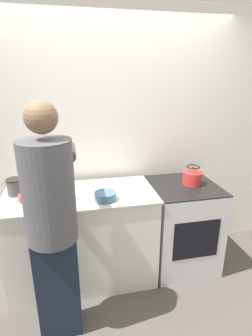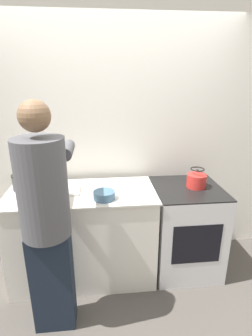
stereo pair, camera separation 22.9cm
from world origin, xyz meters
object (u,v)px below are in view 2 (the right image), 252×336
at_px(bowl_prep, 104,195).
at_px(canister_jar, 20,182).
at_px(cutting_board, 64,190).
at_px(person, 46,217).
at_px(knife, 61,188).
at_px(kettle, 197,179).
at_px(oven, 185,228).

xyz_separation_m(bowl_prep, canister_jar, (-0.77, 0.28, 0.04)).
distance_m(cutting_board, canister_jar, 0.41).
xyz_separation_m(person, canister_jar, (-0.35, 0.65, 0.02)).
relative_size(person, cutting_board, 5.95).
height_order(person, cutting_board, person).
relative_size(knife, bowl_prep, 1.23).
distance_m(cutting_board, knife, 0.03).
distance_m(kettle, bowl_prep, 0.92).
bearing_deg(oven, kettle, 3.88).
relative_size(oven, canister_jar, 5.99).
bearing_deg(kettle, cutting_board, 179.96).
bearing_deg(oven, knife, 178.60).
relative_size(person, knife, 7.76).
bearing_deg(canister_jar, bowl_prep, -19.62).
xyz_separation_m(cutting_board, bowl_prep, (0.37, -0.20, 0.03)).
height_order(person, kettle, person).
bearing_deg(person, kettle, 23.36).
height_order(cutting_board, kettle, kettle).
distance_m(cutting_board, kettle, 1.27).
relative_size(person, bowl_prep, 9.56).
bearing_deg(cutting_board, oven, -0.30).
bearing_deg(knife, bowl_prep, -2.47).
height_order(oven, person, person).
bearing_deg(canister_jar, knife, -7.69).
bearing_deg(person, canister_jar, 118.49).
height_order(oven, kettle, kettle).
relative_size(kettle, bowl_prep, 1.01).
distance_m(knife, canister_jar, 0.39).
relative_size(person, canister_jar, 11.84).
bearing_deg(bowl_prep, oven, 13.35).
bearing_deg(kettle, bowl_prep, -167.46).
distance_m(cutting_board, bowl_prep, 0.42).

